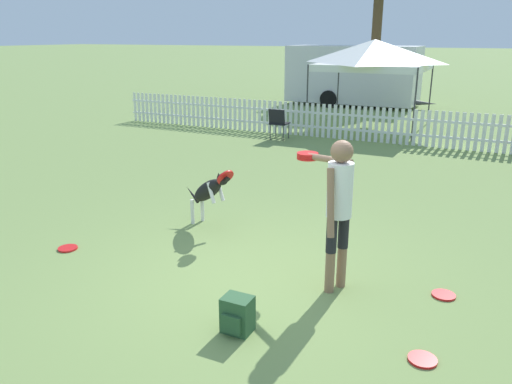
{
  "coord_description": "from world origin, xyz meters",
  "views": [
    {
      "loc": [
        2.33,
        -4.83,
        2.79
      ],
      "look_at": [
        -0.38,
        0.75,
        0.83
      ],
      "focal_mm": 35.0,
      "sensor_mm": 36.0,
      "label": 1
    }
  ],
  "objects": [
    {
      "name": "frisbee_near_handler",
      "position": [
        -2.71,
        -0.34,
        0.01
      ],
      "size": [
        0.26,
        0.26,
        0.02
      ],
      "color": "red",
      "rests_on": "ground_plane"
    },
    {
      "name": "canopy_tent_main",
      "position": [
        -1.25,
        10.67,
        2.22
      ],
      "size": [
        3.11,
        3.11,
        2.67
      ],
      "color": "#333338",
      "rests_on": "ground_plane"
    },
    {
      "name": "frisbee_midfield",
      "position": [
        2.05,
        0.55,
        0.01
      ],
      "size": [
        0.26,
        0.26,
        0.02
      ],
      "color": "red",
      "rests_on": "ground_plane"
    },
    {
      "name": "folding_chair_center",
      "position": [
        -3.1,
        7.76,
        0.52
      ],
      "size": [
        0.47,
        0.49,
        0.86
      ],
      "rotation": [
        0.0,
        0.0,
        3.14
      ],
      "color": "#333338",
      "rests_on": "ground_plane"
    },
    {
      "name": "backpack_on_grass",
      "position": [
        0.3,
        -1.07,
        0.18
      ],
      "size": [
        0.29,
        0.26,
        0.37
      ],
      "color": "#2D5633",
      "rests_on": "ground_plane"
    },
    {
      "name": "frisbee_near_dog",
      "position": [
        2.01,
        -0.76,
        0.01
      ],
      "size": [
        0.26,
        0.26,
        0.02
      ],
      "color": "red",
      "rests_on": "ground_plane"
    },
    {
      "name": "ground_plane",
      "position": [
        0.0,
        0.0,
        0.0
      ],
      "size": [
        240.0,
        240.0,
        0.0
      ],
      "primitive_type": "plane",
      "color": "olive"
    },
    {
      "name": "equipment_trailer",
      "position": [
        -3.2,
        15.6,
        1.26
      ],
      "size": [
        5.96,
        2.32,
        2.38
      ],
      "rotation": [
        0.0,
        0.0,
        -0.01
      ],
      "color": "silver",
      "rests_on": "ground_plane"
    },
    {
      "name": "handler_person",
      "position": [
        0.86,
        0.22,
        1.1
      ],
      "size": [
        0.88,
        0.97,
        1.74
      ],
      "rotation": [
        0.0,
        0.0,
        1.16
      ],
      "color": "#8C664C",
      "rests_on": "ground_plane"
    },
    {
      "name": "leaping_dog",
      "position": [
        -1.37,
        1.18,
        0.6
      ],
      "size": [
        1.09,
        0.59,
        1.0
      ],
      "rotation": [
        0.0,
        0.0,
        -1.98
      ],
      "color": "black",
      "rests_on": "ground_plane"
    },
    {
      "name": "picket_fence",
      "position": [
        0.0,
        8.6,
        0.48
      ],
      "size": [
        17.65,
        0.04,
        0.95
      ],
      "color": "white",
      "rests_on": "ground_plane"
    }
  ]
}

